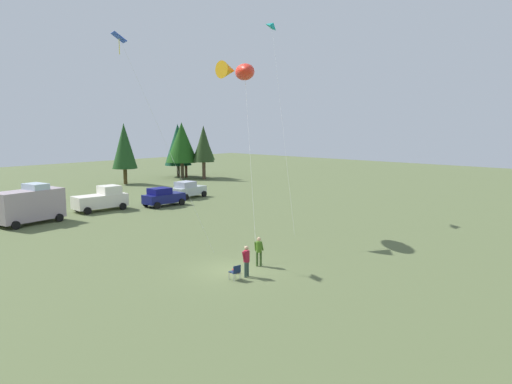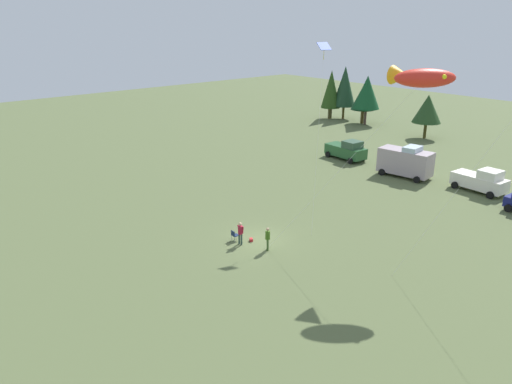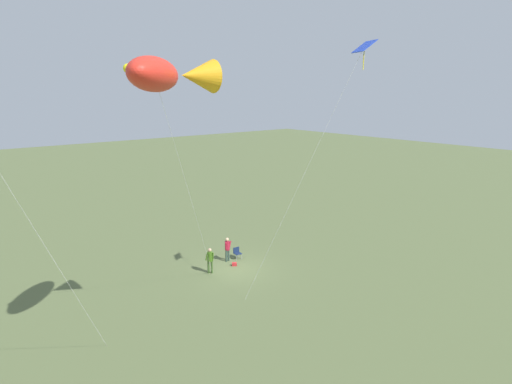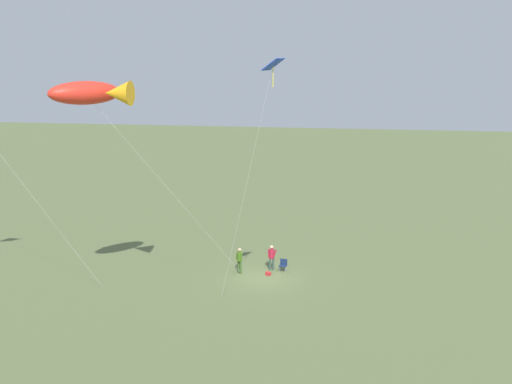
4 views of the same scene
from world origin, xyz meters
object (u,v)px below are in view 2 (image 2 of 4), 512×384
(person_spectator, at_px, (240,232))
(kite_large_fish, at_px, (419,77))
(person_kite_flyer, at_px, (268,237))
(backpack_on_grass, at_px, (251,240))
(truck_white_pickup, at_px, (481,181))
(kite_diamond_blue, at_px, (324,53))
(truck_green_flatbed, at_px, (347,150))
(folding_chair, at_px, (234,235))
(van_motorhome_grey, at_px, (406,161))

(person_spectator, height_order, kite_large_fish, kite_large_fish)
(person_kite_flyer, xyz_separation_m, kite_large_fish, (6.18, 7.36, 11.15))
(person_spectator, bearing_deg, backpack_on_grass, -15.47)
(person_kite_flyer, height_order, truck_white_pickup, truck_white_pickup)
(kite_diamond_blue, bearing_deg, truck_green_flatbed, 120.86)
(folding_chair, height_order, van_motorhome_grey, van_motorhome_grey)
(folding_chair, bearing_deg, kite_diamond_blue, 8.66)
(backpack_on_grass, xyz_separation_m, truck_white_pickup, (5.84, 23.76, 0.99))
(folding_chair, bearing_deg, van_motorhome_grey, 8.41)
(backpack_on_grass, bearing_deg, person_kite_flyer, -2.04)
(kite_diamond_blue, bearing_deg, kite_large_fish, -7.69)
(van_motorhome_grey, bearing_deg, backpack_on_grass, -93.13)
(folding_chair, bearing_deg, person_kite_flyer, -67.04)
(person_spectator, bearing_deg, kite_diamond_blue, -2.93)
(person_kite_flyer, relative_size, van_motorhome_grey, 0.31)
(backpack_on_grass, xyz_separation_m, truck_green_flatbed, (-9.89, 23.04, 0.99))
(person_kite_flyer, height_order, backpack_on_grass, person_kite_flyer)
(truck_green_flatbed, xyz_separation_m, truck_white_pickup, (15.72, 0.71, 0.00))
(truck_white_pickup, bearing_deg, van_motorhome_grey, -165.61)
(person_spectator, relative_size, truck_white_pickup, 0.34)
(person_kite_flyer, relative_size, folding_chair, 2.12)
(person_spectator, bearing_deg, folding_chair, 75.70)
(truck_white_pickup, bearing_deg, person_kite_flyer, -95.16)
(person_kite_flyer, distance_m, truck_green_flatbed, 25.95)
(person_kite_flyer, xyz_separation_m, truck_white_pickup, (3.92, 23.83, 0.08))
(folding_chair, distance_m, kite_large_fish, 16.86)
(backpack_on_grass, relative_size, kite_large_fish, 0.02)
(person_kite_flyer, distance_m, kite_large_fish, 14.73)
(truck_green_flatbed, bearing_deg, kite_large_fish, -37.27)
(folding_chair, bearing_deg, truck_white_pickup, -8.66)
(kite_diamond_blue, bearing_deg, folding_chair, -87.93)
(van_motorhome_grey, height_order, truck_white_pickup, van_motorhome_grey)
(person_spectator, bearing_deg, person_kite_flyer, -75.93)
(van_motorhome_grey, distance_m, kite_large_fish, 20.84)
(folding_chair, distance_m, truck_green_flatbed, 25.58)
(person_spectator, height_order, backpack_on_grass, person_spectator)
(person_kite_flyer, relative_size, person_spectator, 1.00)
(person_spectator, relative_size, van_motorhome_grey, 0.31)
(backpack_on_grass, distance_m, kite_diamond_blue, 15.65)
(person_spectator, xyz_separation_m, van_motorhome_grey, (-1.53, 23.37, 0.62))
(van_motorhome_grey, xyz_separation_m, kite_diamond_blue, (0.40, -13.86, 11.51))
(truck_white_pickup, bearing_deg, kite_diamond_blue, -110.73)
(kite_diamond_blue, bearing_deg, van_motorhome_grey, 91.64)
(backpack_on_grass, distance_m, truck_white_pickup, 24.48)
(van_motorhome_grey, bearing_deg, truck_green_flatbed, 168.37)
(van_motorhome_grey, bearing_deg, truck_white_pickup, 2.92)
(truck_white_pickup, bearing_deg, folding_chair, -101.07)
(folding_chair, xyz_separation_m, kite_large_fish, (8.99, 8.18, 11.69))
(folding_chair, height_order, truck_green_flatbed, truck_green_flatbed)
(person_spectator, relative_size, truck_green_flatbed, 0.34)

